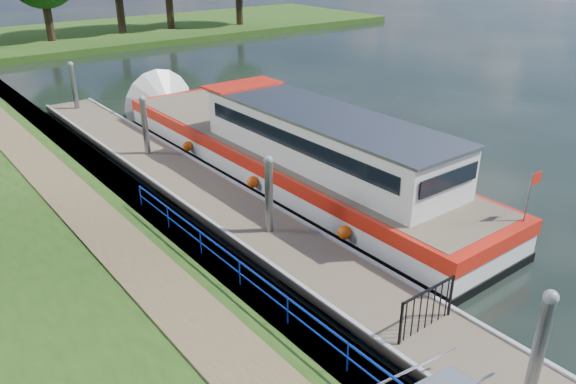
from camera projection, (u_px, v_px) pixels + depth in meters
bank_edge at (114, 186)px, 21.21m from camera, size 1.10×90.00×0.78m
far_bank at (110, 33)px, 56.01m from camera, size 60.00×18.00×0.60m
footpath at (147, 272)px, 14.97m from camera, size 1.60×40.00×0.05m
blue_fence at (316, 326)px, 12.08m from camera, size 0.04×18.04×0.72m
pontoon at (200, 191)px, 21.28m from camera, size 2.50×30.00×0.56m
mooring_piles at (198, 164)px, 20.83m from camera, size 0.30×27.30×3.55m
gate_panel at (428, 303)px, 13.10m from camera, size 1.85×0.05×1.15m
barge at (275, 149)px, 22.91m from camera, size 4.36×21.15×4.78m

